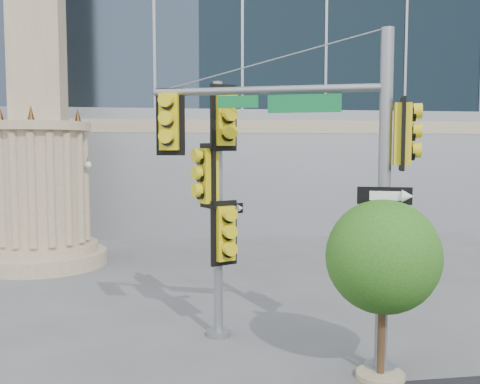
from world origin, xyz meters
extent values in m
plane|color=#545456|center=(0.00, 0.00, 0.00)|extent=(120.00, 120.00, 0.00)
cylinder|color=tan|center=(-6.00, 9.00, 0.25)|extent=(4.40, 4.40, 0.50)
cylinder|color=tan|center=(-6.00, 9.00, 0.65)|extent=(3.80, 3.80, 0.30)
cylinder|color=tan|center=(-6.00, 9.00, 2.80)|extent=(3.00, 3.00, 4.00)
cylinder|color=tan|center=(-6.00, 9.00, 4.95)|extent=(3.50, 3.50, 0.30)
cone|color=#472D14|center=(-4.70, 9.00, 5.35)|extent=(0.24, 0.24, 0.50)
cone|color=#472D14|center=(-7.30, 9.00, 5.35)|extent=(0.24, 0.24, 0.50)
cylinder|color=slate|center=(2.20, -1.50, 0.06)|extent=(0.59, 0.59, 0.13)
cylinder|color=slate|center=(2.20, -1.50, 3.17)|extent=(0.23, 0.23, 6.35)
cylinder|color=slate|center=(0.13, -0.70, 5.29)|extent=(4.20, 1.74, 0.15)
cube|color=#0D6F31|center=(0.81, -0.99, 5.02)|extent=(1.30, 0.53, 0.34)
cube|color=yellow|center=(-1.65, -0.02, 4.71)|extent=(0.65, 0.49, 1.32)
cube|color=yellow|center=(2.48, -1.61, 4.44)|extent=(0.49, 0.65, 1.32)
cube|color=black|center=(2.15, -1.64, 3.33)|extent=(0.92, 0.38, 0.32)
cube|color=maroon|center=(2.15, -1.64, 2.59)|extent=(0.33, 0.15, 0.49)
cylinder|color=slate|center=(-0.61, 0.82, 0.07)|extent=(0.54, 0.54, 0.13)
cylinder|color=slate|center=(-0.61, 0.82, 2.81)|extent=(0.20, 0.20, 5.62)
cube|color=yellow|center=(-0.52, 0.59, 4.83)|extent=(0.69, 0.53, 1.40)
cube|color=yellow|center=(-0.84, 0.72, 3.60)|extent=(0.53, 0.69, 1.40)
cube|color=yellow|center=(-0.52, 0.59, 2.36)|extent=(0.69, 0.53, 1.40)
cube|color=black|center=(-0.37, 0.77, 2.87)|extent=(0.65, 0.30, 0.22)
cylinder|color=tan|center=(2.07, -1.80, 0.05)|extent=(0.88, 0.88, 0.10)
cylinder|color=#382314|center=(2.07, -1.80, 0.88)|extent=(0.14, 0.14, 1.76)
sphere|color=#145914|center=(2.07, -1.80, 2.25)|extent=(2.06, 2.06, 2.06)
sphere|color=#145914|center=(2.51, -1.56, 1.96)|extent=(1.27, 1.27, 1.27)
sphere|color=#145914|center=(1.73, -2.04, 2.01)|extent=(1.08, 1.08, 1.08)
camera|label=1|loc=(-1.90, -10.76, 4.19)|focal=40.00mm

